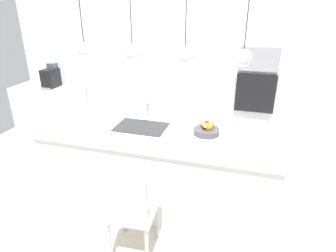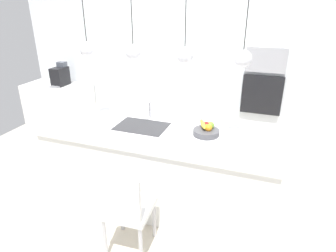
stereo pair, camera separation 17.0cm
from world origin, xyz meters
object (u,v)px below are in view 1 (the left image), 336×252
fruit_bowl (207,129)px  microwave (259,59)px  oven (255,93)px  coffee_machine (51,77)px  chair_near (131,209)px

fruit_bowl → microwave: (0.46, 1.55, 0.47)m
microwave → oven: 0.50m
fruit_bowl → microwave: bearing=73.5°
coffee_machine → microwave: size_ratio=0.70×
fruit_bowl → oven: oven is taller
microwave → chair_near: microwave is taller
oven → chair_near: (-0.97, -2.41, -0.44)m
oven → fruit_bowl: bearing=-106.5°
oven → chair_near: 2.63m
coffee_machine → oven: 3.28m
chair_near → microwave: bearing=68.1°
chair_near → fruit_bowl: bearing=59.3°
coffee_machine → fruit_bowl: bearing=-24.1°
microwave → oven: (0.00, 0.00, -0.50)m
microwave → fruit_bowl: bearing=-106.5°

